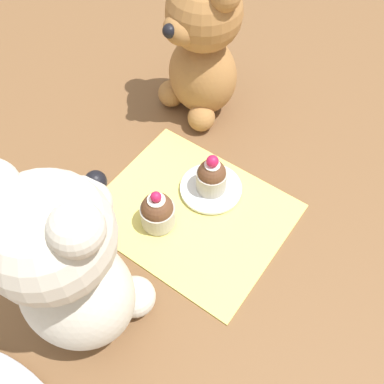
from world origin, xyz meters
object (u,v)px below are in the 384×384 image
Objects in this scene: teddy_bear_tan at (202,48)px; cupcake_near_tan_bear at (213,177)px; teddy_bear_cream at (68,267)px; cupcake_near_cream_bear at (158,211)px; saucer_plate at (213,189)px.

cupcake_near_tan_bear is (-0.13, 0.15, -0.09)m from teddy_bear_tan.
teddy_bear_cream is 3.91× the size of cupcake_near_tan_bear.
teddy_bear_tan reaches higher than cupcake_near_tan_bear.
teddy_bear_tan is at bearing -69.00° from cupcake_near_cream_bear.
saucer_plate is at bearing -90.00° from cupcake_near_tan_bear.
teddy_bear_cream reaches higher than teddy_bear_tan.
cupcake_near_tan_bear reaches higher than saucer_plate.
cupcake_near_tan_bear is at bearing 90.00° from saucer_plate.
teddy_bear_cream is 0.29m from saucer_plate.
teddy_bear_tan reaches higher than cupcake_near_cream_bear.
teddy_bear_tan is 0.22m from saucer_plate.
saucer_plate is (-0.03, -0.09, -0.02)m from cupcake_near_cream_bear.
cupcake_near_cream_bear is at bearing -56.14° from teddy_bear_tan.
teddy_bear_cream is 0.19m from cupcake_near_cream_bear.
teddy_bear_cream is 1.12× the size of teddy_bear_tan.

